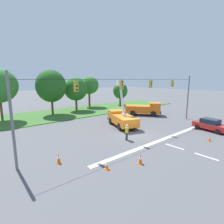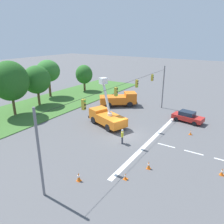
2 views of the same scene
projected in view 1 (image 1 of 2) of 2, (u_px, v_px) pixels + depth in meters
name	position (u px, v px, depth m)	size (l,w,h in m)	color
ground_plane	(134.00, 134.00, 21.38)	(200.00, 200.00, 0.00)	#565659
grass_verge	(67.00, 113.00, 34.81)	(56.00, 12.00, 0.10)	#3D6B2D
lane_markings	(170.00, 145.00, 17.77)	(17.60, 15.25, 0.01)	silver
signal_gantry	(136.00, 97.00, 20.57)	(26.20, 0.33, 7.20)	slate
tree_centre	(51.00, 86.00, 32.04)	(5.47, 5.35, 8.40)	brown
tree_east	(76.00, 89.00, 36.53)	(4.96, 4.32, 7.04)	brown
tree_far_east	(89.00, 85.00, 41.58)	(4.52, 4.66, 7.41)	brown
tree_east_end	(120.00, 91.00, 44.71)	(3.64, 3.77, 5.83)	brown
utility_truck_bucket_lift	(122.00, 117.00, 24.76)	(4.31, 6.49, 6.53)	orange
utility_truck_support_near	(144.00, 109.00, 32.66)	(5.87, 6.59, 2.37)	orange
sedan_red	(211.00, 125.00, 22.71)	(2.41, 4.52, 1.56)	red
road_worker	(127.00, 131.00, 19.14)	(0.61, 0.38, 1.77)	#383842
traffic_cone_foreground_left	(140.00, 159.00, 13.80)	(0.36, 0.36, 0.80)	orange
traffic_cone_foreground_right	(107.00, 166.00, 12.98)	(0.36, 0.36, 0.61)	orange
traffic_cone_mid_right	(59.00, 158.00, 13.91)	(0.36, 0.36, 0.83)	orange
traffic_cone_near_bucket	(210.00, 138.00, 18.97)	(0.36, 0.36, 0.62)	orange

